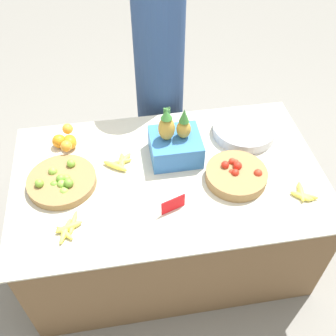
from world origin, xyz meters
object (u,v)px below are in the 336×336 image
at_px(lime_bowl, 62,181).
at_px(tomato_basket, 236,175).
at_px(metal_bowl, 244,130).
at_px(price_sign, 173,204).
at_px(vendor_person, 160,86).
at_px(produce_crate, 175,143).

distance_m(lime_bowl, tomato_basket, 0.97).
bearing_deg(metal_bowl, price_sign, -136.04).
xyz_separation_m(tomato_basket, price_sign, (-0.39, -0.16, 0.01)).
height_order(metal_bowl, price_sign, price_sign).
xyz_separation_m(tomato_basket, vendor_person, (-0.30, 0.89, 0.02)).
height_order(price_sign, produce_crate, produce_crate).
bearing_deg(produce_crate, vendor_person, 89.53).
height_order(tomato_basket, price_sign, tomato_basket).
relative_size(tomato_basket, metal_bowl, 0.88).
height_order(lime_bowl, price_sign, same).
xyz_separation_m(lime_bowl, tomato_basket, (0.97, -0.12, 0.01)).
distance_m(tomato_basket, metal_bowl, 0.40).
height_order(metal_bowl, produce_crate, produce_crate).
bearing_deg(lime_bowl, tomato_basket, -6.81).
bearing_deg(tomato_basket, metal_bowl, 66.59).
bearing_deg(price_sign, lime_bowl, 135.38).
relative_size(tomato_basket, produce_crate, 1.00).
distance_m(tomato_basket, produce_crate, 0.40).
xyz_separation_m(metal_bowl, produce_crate, (-0.47, -0.13, 0.07)).
relative_size(lime_bowl, produce_crate, 1.10).
bearing_deg(lime_bowl, produce_crate, 10.58).
height_order(metal_bowl, vendor_person, vendor_person).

